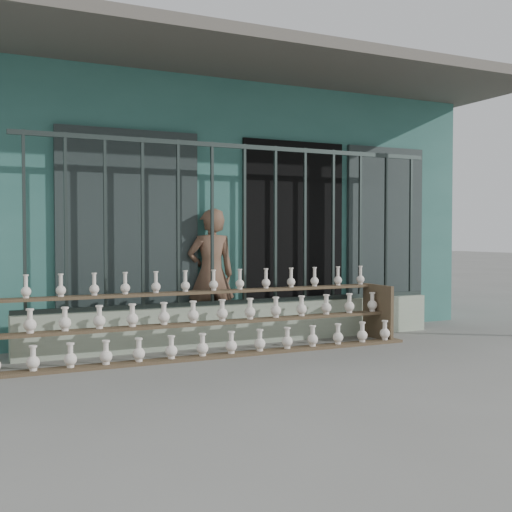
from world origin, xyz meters
name	(u,v)px	position (x,y,z in m)	size (l,w,h in m)	color
ground	(301,364)	(0.00, 0.00, 0.00)	(60.00, 60.00, 0.00)	slate
workshop_building	(166,209)	(0.00, 4.23, 1.62)	(7.40, 6.60, 3.21)	#31685F
parapet_wall	(245,323)	(0.00, 1.30, 0.23)	(5.00, 0.20, 0.45)	#A7B79D
security_fence	(245,224)	(0.00, 1.30, 1.35)	(5.00, 0.04, 1.80)	#283330
shelf_rack	(208,319)	(-0.60, 0.88, 0.36)	(4.50, 0.68, 0.85)	brown
elderly_woman	(211,274)	(-0.26, 1.68, 0.77)	(0.56, 0.37, 1.53)	brown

